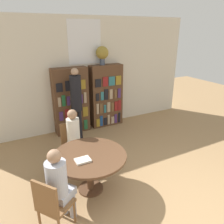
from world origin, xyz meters
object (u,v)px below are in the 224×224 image
(chair_left_side, at_px, (72,142))
(flower_vase, at_px, (102,53))
(seated_reader_right, at_px, (59,183))
(bookshelf_right, at_px, (106,96))
(reading_table, at_px, (90,160))
(bookshelf_left, at_px, (71,101))
(librarian_standing, at_px, (76,98))
(seated_reader_left, at_px, (74,136))
(chair_near_camera, at_px, (52,204))

(chair_left_side, bearing_deg, flower_vase, -133.96)
(chair_left_side, distance_m, seated_reader_right, 1.57)
(flower_vase, bearing_deg, chair_left_side, -133.62)
(bookshelf_right, xyz_separation_m, chair_left_side, (-1.50, -1.47, -0.39))
(reading_table, bearing_deg, bookshelf_left, 79.30)
(flower_vase, distance_m, librarian_standing, 1.44)
(flower_vase, xyz_separation_m, reading_table, (-1.40, -2.43, -1.47))
(bookshelf_right, distance_m, seated_reader_left, 2.24)
(chair_left_side, distance_m, librarian_standing, 1.23)
(chair_left_side, relative_size, seated_reader_right, 0.71)
(seated_reader_left, bearing_deg, librarian_standing, -111.88)
(bookshelf_left, distance_m, seated_reader_left, 1.72)
(bookshelf_right, bearing_deg, flower_vase, 177.29)
(seated_reader_left, bearing_deg, bookshelf_left, -106.05)
(reading_table, height_order, seated_reader_left, seated_reader_left)
(bookshelf_right, xyz_separation_m, seated_reader_right, (-2.13, -2.89, -0.17))
(flower_vase, relative_size, seated_reader_left, 0.39)
(chair_left_side, xyz_separation_m, librarian_standing, (0.45, 0.97, 0.62))
(reading_table, bearing_deg, flower_vase, 60.14)
(chair_left_side, bearing_deg, bookshelf_left, -107.92)
(bookshelf_left, distance_m, seated_reader_right, 3.10)
(bookshelf_right, distance_m, flower_vase, 1.19)
(bookshelf_left, distance_m, chair_near_camera, 3.26)
(chair_near_camera, bearing_deg, seated_reader_right, 90.00)
(librarian_standing, bearing_deg, reading_table, -103.08)
(reading_table, relative_size, chair_left_side, 1.42)
(seated_reader_left, distance_m, librarian_standing, 1.30)
(bookshelf_right, relative_size, flower_vase, 3.61)
(flower_vase, bearing_deg, bookshelf_left, -179.74)
(bookshelf_left, xyz_separation_m, seated_reader_right, (-1.09, -2.89, -0.17))
(bookshelf_right, height_order, chair_left_side, bookshelf_right)
(bookshelf_right, xyz_separation_m, seated_reader_left, (-1.50, -1.65, -0.18))
(seated_reader_left, bearing_deg, reading_table, 90.00)
(bookshelf_right, height_order, reading_table, bookshelf_right)
(bookshelf_left, height_order, chair_near_camera, bookshelf_left)
(seated_reader_left, relative_size, librarian_standing, 0.68)
(chair_left_side, distance_m, seated_reader_left, 0.28)
(bookshelf_right, bearing_deg, librarian_standing, -154.48)
(flower_vase, relative_size, librarian_standing, 0.27)
(flower_vase, relative_size, seated_reader_right, 0.40)
(seated_reader_right, bearing_deg, librarian_standing, 119.36)
(chair_near_camera, height_order, seated_reader_right, seated_reader_right)
(seated_reader_left, relative_size, seated_reader_right, 1.00)
(chair_near_camera, bearing_deg, seated_reader_left, 113.97)
(bookshelf_right, bearing_deg, bookshelf_left, 179.98)
(flower_vase, distance_m, chair_left_side, 2.57)
(seated_reader_left, xyz_separation_m, librarian_standing, (0.45, 1.15, 0.41))
(chair_near_camera, xyz_separation_m, chair_left_side, (0.77, 1.53, 0.00))
(bookshelf_right, bearing_deg, seated_reader_left, -132.36)
(reading_table, distance_m, seated_reader_right, 0.79)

